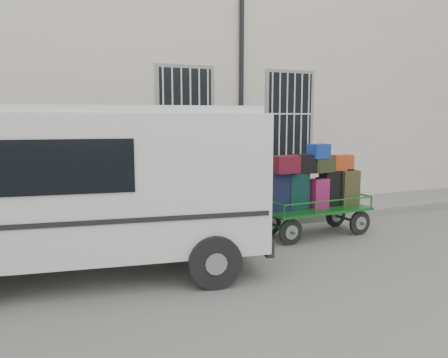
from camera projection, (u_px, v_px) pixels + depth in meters
name	position (u px, v px, depth m)	size (l,w,h in m)	color
ground	(263.00, 250.00, 7.52)	(80.00, 80.00, 0.00)	slate
building	(171.00, 91.00, 12.11)	(24.00, 5.15, 6.00)	beige
sidewalk	(215.00, 219.00, 9.51)	(24.00, 1.70, 0.15)	slate
luggage_cart	(314.00, 190.00, 8.37)	(2.47, 1.03, 1.77)	black
van	(93.00, 180.00, 6.24)	(5.05, 2.75, 2.42)	silver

